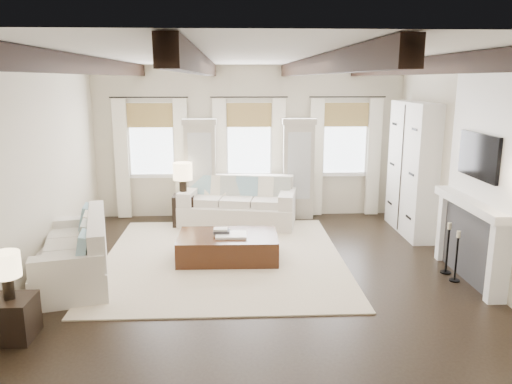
{
  "coord_description": "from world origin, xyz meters",
  "views": [
    {
      "loc": [
        -0.36,
        -6.82,
        2.91
      ],
      "look_at": [
        0.01,
        0.93,
        1.15
      ],
      "focal_mm": 35.0,
      "sensor_mm": 36.0,
      "label": 1
    }
  ],
  "objects_px": {
    "sofa_back": "(238,205)",
    "side_table_back": "(184,211)",
    "side_table_front": "(12,318)",
    "sofa_left": "(77,254)",
    "ottoman": "(228,247)"
  },
  "relations": [
    {
      "from": "sofa_back",
      "to": "side_table_back",
      "type": "relative_size",
      "value": 3.82
    },
    {
      "from": "sofa_back",
      "to": "side_table_front",
      "type": "bearing_deg",
      "value": -120.33
    },
    {
      "from": "sofa_left",
      "to": "ottoman",
      "type": "height_order",
      "value": "sofa_left"
    },
    {
      "from": "sofa_back",
      "to": "side_table_back",
      "type": "xyz_separation_m",
      "value": [
        -1.1,
        -0.09,
        -0.08
      ]
    },
    {
      "from": "side_table_front",
      "to": "side_table_back",
      "type": "bearing_deg",
      "value": 70.8
    },
    {
      "from": "ottoman",
      "to": "sofa_left",
      "type": "bearing_deg",
      "value": -162.02
    },
    {
      "from": "sofa_back",
      "to": "side_table_front",
      "type": "distance_m",
      "value": 5.25
    },
    {
      "from": "sofa_back",
      "to": "sofa_left",
      "type": "distance_m",
      "value": 3.68
    },
    {
      "from": "side_table_front",
      "to": "sofa_back",
      "type": "bearing_deg",
      "value": 59.67
    },
    {
      "from": "ottoman",
      "to": "side_table_front",
      "type": "height_order",
      "value": "side_table_front"
    },
    {
      "from": "sofa_left",
      "to": "side_table_back",
      "type": "xyz_separation_m",
      "value": [
        1.34,
        2.67,
        -0.05
      ]
    },
    {
      "from": "sofa_left",
      "to": "side_table_back",
      "type": "distance_m",
      "value": 2.98
    },
    {
      "from": "sofa_left",
      "to": "side_table_back",
      "type": "bearing_deg",
      "value": 63.39
    },
    {
      "from": "sofa_left",
      "to": "ottoman",
      "type": "bearing_deg",
      "value": 16.96
    },
    {
      "from": "sofa_back",
      "to": "side_table_front",
      "type": "height_order",
      "value": "sofa_back"
    }
  ]
}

